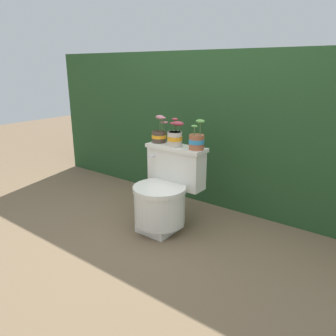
% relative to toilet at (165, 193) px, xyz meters
% --- Properties ---
extents(ground_plane, '(12.00, 12.00, 0.00)m').
position_rel_toilet_xyz_m(ground_plane, '(0.08, -0.09, -0.29)').
color(ground_plane, brown).
extents(hedge_backdrop, '(4.15, 0.72, 1.41)m').
position_rel_toilet_xyz_m(hedge_backdrop, '(0.08, 0.99, 0.41)').
color(hedge_backdrop, '#234723').
rests_on(hedge_backdrop, ground).
extents(toilet, '(0.51, 0.52, 0.66)m').
position_rel_toilet_xyz_m(toilet, '(0.00, 0.00, 0.00)').
color(toilet, silver).
rests_on(toilet, ground).
extents(potted_plant_left, '(0.13, 0.12, 0.23)m').
position_rel_toilet_xyz_m(potted_plant_left, '(-0.19, 0.17, 0.43)').
color(potted_plant_left, '#47382D').
rests_on(potted_plant_left, toilet).
extents(potted_plant_midleft, '(0.13, 0.12, 0.22)m').
position_rel_toilet_xyz_m(potted_plant_midleft, '(0.00, 0.13, 0.44)').
color(potted_plant_midleft, beige).
rests_on(potted_plant_midleft, toilet).
extents(potted_plant_middle, '(0.12, 0.12, 0.23)m').
position_rel_toilet_xyz_m(potted_plant_middle, '(0.19, 0.15, 0.43)').
color(potted_plant_middle, '#9E5638').
rests_on(potted_plant_middle, toilet).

